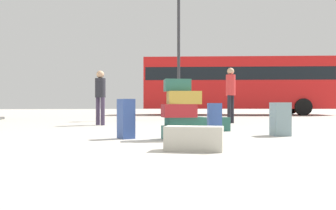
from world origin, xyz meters
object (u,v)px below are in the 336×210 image
object	(u,v)px
person_bearded_onlooker	(231,90)
suitcase_navy_left_side	(214,120)
suitcase_cream_upright_blue	(194,138)
lamp_post	(179,29)
suitcase_teal_behind_tower	(216,124)
person_tourist_with_camera	(100,93)
parked_bus	(236,82)
suitcase_navy_foreground_far	(126,119)
suitcase_slate_white_trunk	(280,119)
suitcase_tower	(182,114)

from	to	relation	value
person_bearded_onlooker	suitcase_navy_left_side	bearing A→B (deg)	20.39
suitcase_cream_upright_blue	lamp_post	size ratio (longest dim) A/B	0.14
suitcase_teal_behind_tower	person_tourist_with_camera	size ratio (longest dim) A/B	0.37
suitcase_teal_behind_tower	parked_bus	size ratio (longest dim) A/B	0.05
suitcase_navy_foreground_far	suitcase_navy_left_side	bearing A→B (deg)	-13.79
suitcase_navy_foreground_far	suitcase_cream_upright_blue	world-z (taller)	suitcase_navy_foreground_far
parked_bus	person_tourist_with_camera	bearing A→B (deg)	-116.59
suitcase_slate_white_trunk	person_bearded_onlooker	bearing A→B (deg)	87.11
suitcase_navy_left_side	person_bearded_onlooker	bearing A→B (deg)	76.70
suitcase_navy_foreground_far	suitcase_navy_left_side	world-z (taller)	suitcase_navy_foreground_far
suitcase_tower	lamp_post	xyz separation A→B (m)	(1.47, 8.18, 3.13)
suitcase_slate_white_trunk	suitcase_teal_behind_tower	size ratio (longest dim) A/B	1.11
suitcase_cream_upright_blue	suitcase_tower	bearing A→B (deg)	105.21
suitcase_navy_left_side	parked_bus	bearing A→B (deg)	77.82
suitcase_teal_behind_tower	person_tourist_with_camera	world-z (taller)	person_tourist_with_camera
parked_bus	lamp_post	bearing A→B (deg)	-115.84
suitcase_navy_foreground_far	suitcase_slate_white_trunk	xyz separation A→B (m)	(2.96, 0.13, -0.03)
suitcase_navy_left_side	person_bearded_onlooker	xyz separation A→B (m)	(1.81, 4.46, 0.74)
suitcase_tower	suitcase_teal_behind_tower	size ratio (longest dim) A/B	1.81
suitcase_tower	suitcase_cream_upright_blue	distance (m)	1.59
suitcase_slate_white_trunk	person_tourist_with_camera	xyz separation A→B (m)	(-3.51, 4.16, 0.62)
suitcase_navy_foreground_far	person_bearded_onlooker	size ratio (longest dim) A/B	0.40
suitcase_cream_upright_blue	lamp_post	xyz separation A→B (m)	(1.61, 9.73, 3.42)
suitcase_slate_white_trunk	lamp_post	distance (m)	8.43
lamp_post	person_bearded_onlooker	bearing A→B (deg)	-71.54
person_bearded_onlooker	lamp_post	bearing A→B (deg)	-119.08
suitcase_slate_white_trunk	person_bearded_onlooker	world-z (taller)	person_bearded_onlooker
suitcase_tower	suitcase_navy_left_side	world-z (taller)	suitcase_tower
suitcase_cream_upright_blue	person_bearded_onlooker	distance (m)	7.11
suitcase_cream_upright_blue	suitcase_slate_white_trunk	bearing A→B (deg)	62.98
person_bearded_onlooker	lamp_post	xyz separation A→B (m)	(-1.07, 3.21, 2.53)
person_tourist_with_camera	parked_bus	world-z (taller)	parked_bus
suitcase_tower	suitcase_teal_behind_tower	bearing A→B (deg)	57.65
person_bearded_onlooker	person_tourist_with_camera	xyz separation A→B (m)	(-4.04, -0.39, -0.11)
suitcase_cream_upright_blue	person_tourist_with_camera	size ratio (longest dim) A/B	0.48
person_bearded_onlooker	parked_bus	size ratio (longest dim) A/B	0.17
suitcase_navy_foreground_far	suitcase_slate_white_trunk	world-z (taller)	suitcase_navy_foreground_far
suitcase_slate_white_trunk	suitcase_cream_upright_blue	world-z (taller)	suitcase_slate_white_trunk
parked_bus	suitcase_tower	bearing A→B (deg)	-101.06
suitcase_tower	suitcase_navy_foreground_far	bearing A→B (deg)	163.10
suitcase_navy_foreground_far	parked_bus	size ratio (longest dim) A/B	0.07
suitcase_tower	person_bearded_onlooker	bearing A→B (deg)	62.95
person_bearded_onlooker	parked_bus	xyz separation A→B (m)	(3.29, 8.87, 0.78)
suitcase_slate_white_trunk	parked_bus	world-z (taller)	parked_bus
suitcase_teal_behind_tower	suitcase_cream_upright_blue	xyz separation A→B (m)	(-1.27, -3.35, 0.00)
person_bearded_onlooker	person_tourist_with_camera	world-z (taller)	person_bearded_onlooker
person_bearded_onlooker	person_tourist_with_camera	size ratio (longest dim) A/B	1.11
person_tourist_with_camera	suitcase_tower	bearing A→B (deg)	-21.46
person_tourist_with_camera	suitcase_navy_foreground_far	bearing A→B (deg)	-32.26
suitcase_navy_left_side	suitcase_slate_white_trunk	size ratio (longest dim) A/B	0.98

